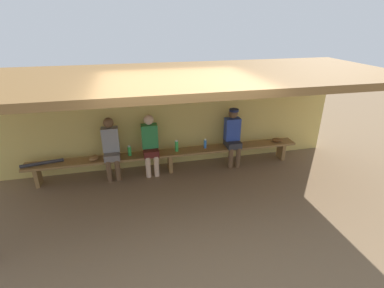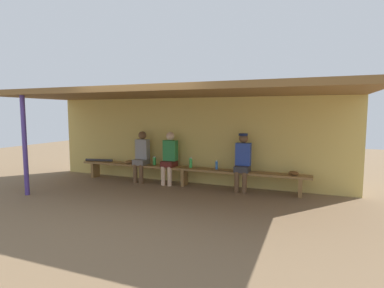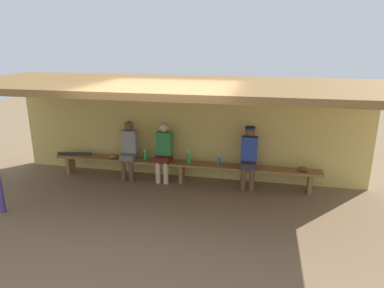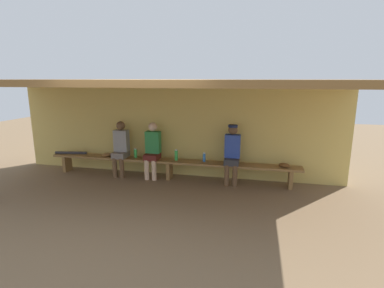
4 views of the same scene
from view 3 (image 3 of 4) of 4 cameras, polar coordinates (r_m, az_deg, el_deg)
ground_plane at (r=6.54m, az=-4.91°, el=-11.33°), size 24.00×24.00×0.00m
back_wall at (r=7.96m, az=-0.99°, el=2.39°), size 8.00×0.20×2.20m
dugout_roof at (r=6.50m, az=-3.62°, el=9.54°), size 8.00×2.80×0.12m
bench at (r=7.75m, az=-1.70°, el=-3.54°), size 6.00×0.36×0.46m
player_in_red at (r=7.74m, az=-4.68°, el=-0.92°), size 0.34×0.42×1.34m
player_in_white at (r=7.44m, az=9.35°, el=-1.69°), size 0.34×0.42×1.34m
player_leftmost at (r=8.01m, az=-10.30°, el=-0.55°), size 0.34×0.42×1.34m
water_bottle_orange at (r=7.59m, az=4.47°, el=-2.61°), size 0.06×0.06×0.22m
water_bottle_green at (r=7.96m, az=-7.70°, el=-1.76°), size 0.08×0.08×0.23m
water_bottle_blue at (r=7.67m, az=-0.47°, el=-2.19°), size 0.08×0.08×0.26m
baseball_glove_dark_brown at (r=7.56m, az=17.88°, el=-3.95°), size 0.29×0.27×0.09m
baseball_glove_worn at (r=8.19m, az=-12.68°, el=-1.94°), size 0.28×0.29×0.09m
baseball_bat at (r=8.68m, az=-18.72°, el=-1.47°), size 0.81×0.21×0.07m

